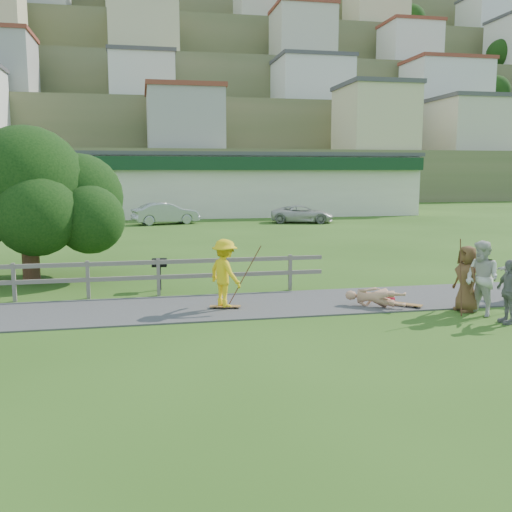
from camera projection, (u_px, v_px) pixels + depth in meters
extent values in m
plane|color=#2D5317|center=(245.00, 321.00, 14.02)|extent=(260.00, 260.00, 0.00)
cube|color=#3F3E41|center=(236.00, 306.00, 15.47)|extent=(34.00, 3.00, 0.04)
cube|color=#605B55|center=(14.00, 282.00, 15.97)|extent=(0.10, 0.10, 1.10)
cube|color=#605B55|center=(88.00, 280.00, 16.36)|extent=(0.10, 0.10, 1.10)
cube|color=#605B55|center=(158.00, 277.00, 16.75)|extent=(0.10, 0.10, 1.10)
cube|color=#605B55|center=(226.00, 275.00, 17.14)|extent=(0.10, 0.10, 1.10)
cube|color=#605B55|center=(290.00, 273.00, 17.53)|extent=(0.10, 0.10, 1.10)
cube|color=#605B55|center=(69.00, 265.00, 16.19)|extent=(15.00, 0.08, 0.12)
cube|color=#605B55|center=(70.00, 280.00, 16.26)|extent=(15.00, 0.08, 0.12)
cube|color=beige|center=(218.00, 186.00, 48.38)|extent=(32.00, 10.00, 4.80)
cube|color=#14371E|center=(227.00, 163.00, 43.07)|extent=(32.00, 0.60, 1.00)
cube|color=#46464B|center=(217.00, 155.00, 48.00)|extent=(32.50, 10.50, 0.30)
cube|color=#4F5D36|center=(161.00, 176.00, 66.90)|extent=(220.00, 14.00, 6.00)
cube|color=beige|center=(160.00, 120.00, 65.93)|extent=(10.00, 9.00, 7.00)
cube|color=#46464B|center=(159.00, 86.00, 65.38)|extent=(10.40, 9.40, 0.50)
cube|color=#4F5D36|center=(157.00, 150.00, 78.98)|extent=(220.00, 14.00, 13.00)
cube|color=beige|center=(156.00, 75.00, 77.50)|extent=(10.00, 9.00, 7.00)
cube|color=#46464B|center=(155.00, 47.00, 76.94)|extent=(10.40, 9.40, 0.50)
cube|color=#4F5D36|center=(154.00, 127.00, 90.99)|extent=(220.00, 14.00, 21.00)
cube|color=beige|center=(152.00, 36.00, 88.92)|extent=(10.00, 9.00, 7.00)
cube|color=#46464B|center=(151.00, 11.00, 88.36)|extent=(10.40, 9.40, 0.50)
cube|color=#4F5D36|center=(152.00, 107.00, 102.93)|extent=(220.00, 14.00, 30.00)
cube|color=#4F5D36|center=(150.00, 89.00, 115.76)|extent=(220.00, 14.00, 40.00)
imported|color=yellow|center=(225.00, 277.00, 14.99)|extent=(1.13, 1.33, 1.79)
imported|color=tan|center=(375.00, 298.00, 15.26)|extent=(1.20, 1.53, 0.58)
imported|color=silver|center=(482.00, 279.00, 14.38)|extent=(0.93, 1.08, 1.91)
imported|color=gray|center=(509.00, 292.00, 13.67)|extent=(0.42, 0.93, 1.56)
imported|color=brown|center=(466.00, 279.00, 14.83)|extent=(0.58, 0.87, 1.74)
imported|color=#A3A6AA|center=(166.00, 213.00, 39.25)|extent=(4.74, 2.62, 1.48)
imported|color=#BBBBB7|center=(302.00, 214.00, 40.29)|extent=(4.81, 3.11, 1.23)
sphere|color=#B01429|center=(390.00, 299.00, 15.74)|extent=(0.26, 0.26, 0.26)
cylinder|color=brown|center=(245.00, 272.00, 15.49)|extent=(0.03, 0.03, 1.88)
cylinder|color=brown|center=(461.00, 278.00, 14.27)|extent=(0.03, 0.03, 1.99)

